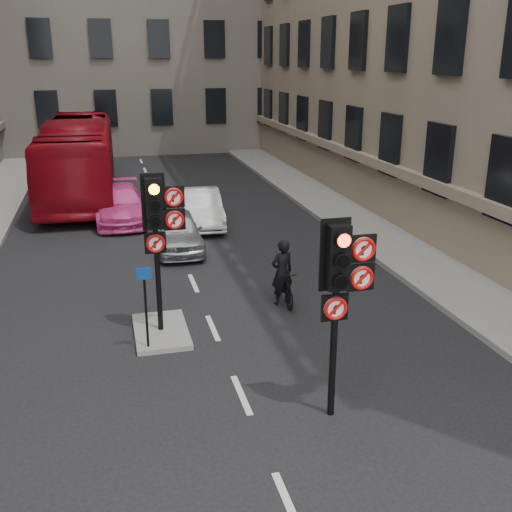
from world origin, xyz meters
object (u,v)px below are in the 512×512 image
bus_red (79,158)px  info_sign (145,296)px  signal_near (342,278)px  car_pink (120,204)px  car_silver (178,231)px  signal_far (159,220)px  car_white (201,208)px  motorcycle (284,286)px  motorcyclist (282,272)px

bus_red → info_sign: 16.13m
signal_near → car_pink: size_ratio=0.79×
car_silver → car_pink: bearing=114.0°
signal_near → signal_far: 4.77m
signal_far → car_silver: (1.10, 6.22, -2.07)m
car_white → car_pink: bearing=158.4°
car_white → bus_red: bearing=128.9°
info_sign → motorcycle: bearing=24.7°
bus_red → info_sign: size_ratio=6.77×
info_sign → bus_red: bearing=93.6°
car_white → car_pink: 3.21m
car_pink → signal_near: bearing=-77.4°
signal_near → bus_red: bearing=103.8°
car_pink → info_sign: 11.16m
signal_near → car_silver: size_ratio=0.97×
info_sign → signal_far: bearing=59.3°
signal_far → motorcyclist: signal_far is taller
signal_far → motorcycle: 4.00m
motorcycle → bus_red: bearing=109.9°
motorcycle → info_sign: size_ratio=0.87×
car_silver → motorcycle: 5.58m
car_pink → car_white: bearing=-25.0°
car_silver → car_white: bearing=67.8°
motorcycle → info_sign: bearing=-153.4°
signal_far → car_silver: bearing=79.9°
car_silver → motorcyclist: motorcyclist is taller
motorcycle → car_white: bearing=95.4°
signal_near → bus_red: signal_near is taller
motorcycle → car_silver: bearing=111.0°
signal_near → bus_red: (-4.73, 19.23, -0.88)m
bus_red → signal_near: bearing=-74.8°
car_white → signal_far: bearing=-101.1°
car_pink → motorcycle: size_ratio=2.89×
car_silver → car_white: 3.01m
signal_far → info_sign: size_ratio=1.98×
signal_near → signal_far: (-2.60, 4.00, 0.12)m
car_silver → car_white: (1.22, 2.75, 0.03)m
signal_far → motorcyclist: 3.74m
signal_near → car_pink: (-3.18, 14.34, -1.92)m
info_sign → motorcyclist: bearing=24.8°
car_white → motorcycle: (0.82, -7.95, -0.19)m
signal_near → car_white: size_ratio=0.89×
signal_far → signal_near: bearing=-57.0°
motorcycle → info_sign: 4.11m
car_white → motorcyclist: size_ratio=2.34×
motorcyclist → car_white: bearing=-98.6°
car_pink → motorcycle: (3.73, -9.31, -0.19)m
signal_far → car_white: bearing=75.5°
car_pink → motorcyclist: motorcyclist is taller
car_white → motorcyclist: 8.01m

